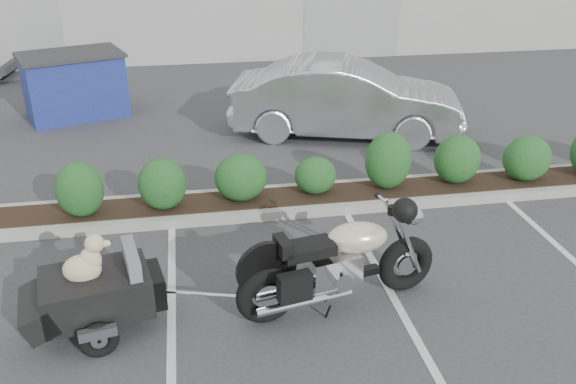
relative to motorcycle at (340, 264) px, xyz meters
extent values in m
plane|color=#38383A|center=(-0.49, 0.56, -0.59)|extent=(90.00, 90.00, 0.00)
cube|color=#9E9E93|center=(0.51, 2.76, -0.51)|extent=(12.00, 1.00, 0.15)
torus|color=black|center=(-0.89, -0.15, -0.22)|extent=(0.76, 0.33, 0.74)
torus|color=black|center=(0.89, 0.20, -0.22)|extent=(0.76, 0.33, 0.74)
cylinder|color=silver|center=(-0.89, -0.15, -0.22)|extent=(0.33, 0.19, 0.31)
cylinder|color=silver|center=(0.89, 0.20, -0.22)|extent=(0.28, 0.16, 0.26)
cylinder|color=silver|center=(0.84, 0.08, 0.18)|extent=(0.48, 0.15, 0.98)
cylinder|color=silver|center=(0.80, 0.30, 0.18)|extent=(0.48, 0.15, 0.98)
cylinder|color=silver|center=(0.65, 0.15, 0.60)|extent=(0.19, 0.76, 0.04)
cylinder|color=silver|center=(0.95, 0.21, 0.43)|extent=(0.17, 0.22, 0.20)
sphere|color=black|center=(0.67, -0.18, 0.74)|extent=(0.34, 0.34, 0.29)
cube|color=silver|center=(-0.08, 0.01, -0.06)|extent=(0.67, 0.49, 0.37)
cube|color=black|center=(0.03, 0.03, -0.20)|extent=(0.99, 0.30, 0.09)
ellipsoid|color=beige|center=(0.21, 0.07, 0.29)|extent=(0.79, 0.55, 0.36)
cube|color=black|center=(-0.40, -0.05, 0.27)|extent=(0.66, 0.44, 0.13)
cube|color=black|center=(-0.70, -0.11, 0.37)|extent=(0.19, 0.35, 0.18)
cylinder|color=silver|center=(-0.47, -0.27, -0.30)|extent=(1.15, 0.32, 0.10)
cylinder|color=silver|center=(-0.55, 0.12, -0.30)|extent=(1.15, 0.32, 0.10)
cube|color=black|center=(-0.61, -0.41, 0.02)|extent=(0.40, 0.22, 0.33)
cube|color=black|center=(-2.77, 0.02, -0.09)|extent=(1.29, 1.00, 0.46)
cube|color=slate|center=(-2.36, 0.10, 0.21)|extent=(0.26, 0.70, 0.33)
cube|color=slate|center=(-2.72, 0.03, 0.02)|extent=(0.89, 0.82, 0.04)
cube|color=black|center=(-3.37, -0.10, -0.17)|extent=(0.56, 0.86, 0.40)
cube|color=black|center=(-2.17, 0.14, -0.15)|extent=(0.32, 0.58, 0.37)
torus|color=black|center=(-2.74, -0.44, -0.39)|extent=(0.45, 0.20, 0.43)
torus|color=black|center=(-2.92, 0.46, -0.39)|extent=(0.45, 0.20, 0.43)
cube|color=silver|center=(-2.73, -0.50, -0.26)|extent=(0.41, 0.16, 0.11)
cube|color=silver|center=(-2.93, 0.52, -0.26)|extent=(0.41, 0.16, 0.11)
cylinder|color=black|center=(-2.83, 0.01, -0.39)|extent=(0.24, 0.98, 0.04)
cylinder|color=silver|center=(-1.91, 0.19, -0.22)|extent=(0.66, 0.17, 0.04)
ellipsoid|color=beige|center=(-2.89, 0.02, 0.22)|extent=(0.46, 0.36, 0.33)
ellipsoid|color=beige|center=(-2.79, 0.04, 0.31)|extent=(0.28, 0.27, 0.30)
sphere|color=beige|center=(-2.72, 0.05, 0.51)|extent=(0.25, 0.25, 0.21)
ellipsoid|color=beige|center=(-2.63, 0.07, 0.49)|extent=(0.17, 0.12, 0.08)
sphere|color=black|center=(-2.56, 0.09, 0.49)|extent=(0.05, 0.05, 0.04)
ellipsoid|color=beige|center=(-2.75, -0.01, 0.53)|extent=(0.06, 0.05, 0.11)
ellipsoid|color=beige|center=(-2.78, 0.10, 0.53)|extent=(0.06, 0.05, 0.11)
cylinder|color=beige|center=(-2.74, -0.02, 0.10)|extent=(0.06, 0.06, 0.13)
cylinder|color=beige|center=(-2.77, 0.11, 0.10)|extent=(0.06, 0.06, 0.13)
imported|color=silver|center=(1.58, 5.80, 0.18)|extent=(4.95, 2.90, 1.54)
cube|color=navy|center=(-4.11, 8.06, 0.10)|extent=(2.39, 1.98, 1.37)
cube|color=#2D2D30|center=(-4.11, 8.06, 0.80)|extent=(2.54, 2.12, 0.07)
camera|label=1|loc=(-1.62, -5.88, 3.83)|focal=38.00mm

